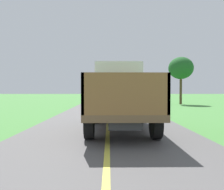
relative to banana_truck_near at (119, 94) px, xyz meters
name	(u,v)px	position (x,y,z in m)	size (l,w,h in m)	color
banana_truck_near	(119,94)	(0.00, 0.00, 0.00)	(2.38, 5.82, 2.80)	#2D2D30
roadside_tree_near_left	(181,68)	(7.88, 16.06, 2.69)	(2.83, 2.83, 5.46)	#4C3823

